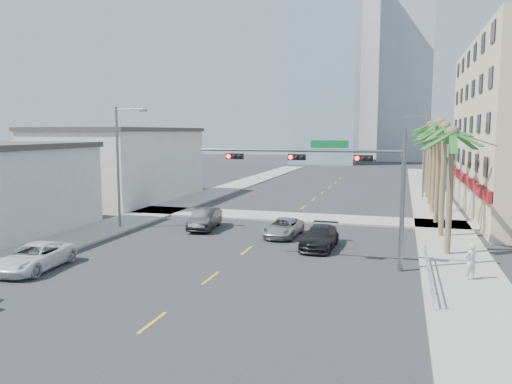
# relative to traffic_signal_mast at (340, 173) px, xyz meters

# --- Properties ---
(ground) EXTENTS (260.00, 260.00, 0.00)m
(ground) POSITION_rel_traffic_signal_mast_xyz_m (-5.78, -7.95, -5.06)
(ground) COLOR #262628
(ground) RESTS_ON ground
(sidewalk_right) EXTENTS (4.00, 120.00, 0.15)m
(sidewalk_right) POSITION_rel_traffic_signal_mast_xyz_m (6.22, 12.05, -4.99)
(sidewalk_right) COLOR gray
(sidewalk_right) RESTS_ON ground
(sidewalk_left) EXTENTS (4.00, 120.00, 0.15)m
(sidewalk_left) POSITION_rel_traffic_signal_mast_xyz_m (-17.78, 12.05, -4.99)
(sidewalk_left) COLOR gray
(sidewalk_left) RESTS_ON ground
(sidewalk_cross) EXTENTS (80.00, 4.00, 0.15)m
(sidewalk_cross) POSITION_rel_traffic_signal_mast_xyz_m (-5.78, 14.05, -4.99)
(sidewalk_cross) COLOR gray
(sidewalk_cross) RESTS_ON ground
(building_left_far) EXTENTS (11.00, 18.00, 7.20)m
(building_left_far) POSITION_rel_traffic_signal_mast_xyz_m (-25.28, 20.05, -1.46)
(building_left_far) COLOR beige
(building_left_far) RESTS_ON ground
(tower_far_left) EXTENTS (14.00, 14.00, 48.00)m
(tower_far_left) POSITION_rel_traffic_signal_mast_xyz_m (-13.78, 87.05, 18.94)
(tower_far_left) COLOR #99B2C6
(tower_far_left) RESTS_ON ground
(tower_far_right) EXTENTS (12.00, 12.00, 60.00)m
(tower_far_right) POSITION_rel_traffic_signal_mast_xyz_m (3.22, 102.05, 24.94)
(tower_far_right) COLOR #ADADB2
(tower_far_right) RESTS_ON ground
(tower_far_center) EXTENTS (16.00, 16.00, 42.00)m
(tower_far_center) POSITION_rel_traffic_signal_mast_xyz_m (-8.78, 117.05, 15.94)
(tower_far_center) COLOR #ADADB2
(tower_far_center) RESTS_ON ground
(traffic_signal_mast) EXTENTS (11.12, 0.54, 7.20)m
(traffic_signal_mast) POSITION_rel_traffic_signal_mast_xyz_m (0.00, 0.00, 0.00)
(traffic_signal_mast) COLOR slate
(traffic_signal_mast) RESTS_ON ground
(palm_tree_0) EXTENTS (4.80, 4.80, 7.80)m
(palm_tree_0) POSITION_rel_traffic_signal_mast_xyz_m (5.82, 4.05, 2.02)
(palm_tree_0) COLOR brown
(palm_tree_0) RESTS_ON ground
(palm_tree_1) EXTENTS (4.80, 4.80, 8.16)m
(palm_tree_1) POSITION_rel_traffic_signal_mast_xyz_m (5.82, 9.25, 2.37)
(palm_tree_1) COLOR brown
(palm_tree_1) RESTS_ON ground
(palm_tree_2) EXTENTS (4.80, 4.80, 8.52)m
(palm_tree_2) POSITION_rel_traffic_signal_mast_xyz_m (5.82, 14.45, 2.72)
(palm_tree_2) COLOR brown
(palm_tree_2) RESTS_ON ground
(palm_tree_3) EXTENTS (4.80, 4.80, 7.80)m
(palm_tree_3) POSITION_rel_traffic_signal_mast_xyz_m (5.82, 19.65, 2.02)
(palm_tree_3) COLOR brown
(palm_tree_3) RESTS_ON ground
(palm_tree_4) EXTENTS (4.80, 4.80, 8.16)m
(palm_tree_4) POSITION_rel_traffic_signal_mast_xyz_m (5.82, 24.85, 2.37)
(palm_tree_4) COLOR brown
(palm_tree_4) RESTS_ON ground
(palm_tree_5) EXTENTS (4.80, 4.80, 8.52)m
(palm_tree_5) POSITION_rel_traffic_signal_mast_xyz_m (5.82, 30.05, 2.72)
(palm_tree_5) COLOR brown
(palm_tree_5) RESTS_ON ground
(palm_tree_6) EXTENTS (4.80, 4.80, 7.80)m
(palm_tree_6) POSITION_rel_traffic_signal_mast_xyz_m (5.82, 35.25, 2.02)
(palm_tree_6) COLOR brown
(palm_tree_6) RESTS_ON ground
(palm_tree_7) EXTENTS (4.80, 4.80, 8.16)m
(palm_tree_7) POSITION_rel_traffic_signal_mast_xyz_m (5.82, 40.45, 2.37)
(palm_tree_7) COLOR brown
(palm_tree_7) RESTS_ON ground
(streetlight_left) EXTENTS (2.55, 0.25, 9.00)m
(streetlight_left) POSITION_rel_traffic_signal_mast_xyz_m (-16.78, 6.05, -0.00)
(streetlight_left) COLOR slate
(streetlight_left) RESTS_ON ground
(streetlight_right) EXTENTS (2.55, 0.25, 9.00)m
(streetlight_right) POSITION_rel_traffic_signal_mast_xyz_m (5.21, 30.05, -0.00)
(streetlight_right) COLOR slate
(streetlight_right) RESTS_ON ground
(guardrail) EXTENTS (0.08, 8.08, 1.00)m
(guardrail) POSITION_rel_traffic_signal_mast_xyz_m (4.52, -1.95, -4.39)
(guardrail) COLOR silver
(guardrail) RESTS_ON ground
(car_parked_far) EXTENTS (2.65, 5.08, 1.37)m
(car_parked_far) POSITION_rel_traffic_signal_mast_xyz_m (-15.18, -5.11, -4.38)
(car_parked_far) COLOR white
(car_parked_far) RESTS_ON ground
(car_lane_left) EXTENTS (2.19, 4.79, 1.52)m
(car_lane_left) POSITION_rel_traffic_signal_mast_xyz_m (-10.78, 7.62, -4.30)
(car_lane_left) COLOR black
(car_lane_left) RESTS_ON ground
(car_lane_center) EXTENTS (2.32, 4.58, 1.24)m
(car_lane_center) POSITION_rel_traffic_signal_mast_xyz_m (-4.59, 6.67, -4.44)
(car_lane_center) COLOR #B1B1B6
(car_lane_center) RESTS_ON ground
(car_lane_right) EXTENTS (2.05, 4.77, 1.37)m
(car_lane_right) POSITION_rel_traffic_signal_mast_xyz_m (-1.63, 3.97, -4.38)
(car_lane_right) COLOR black
(car_lane_right) RESTS_ON ground
(pedestrian) EXTENTS (0.76, 0.71, 1.74)m
(pedestrian) POSITION_rel_traffic_signal_mast_xyz_m (6.45, -1.04, -4.04)
(pedestrian) COLOR silver
(pedestrian) RESTS_ON sidewalk_right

